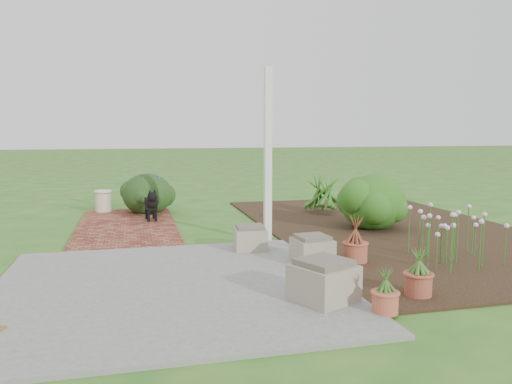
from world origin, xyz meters
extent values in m
plane|color=#29631F|center=(0.00, 0.00, 0.00)|extent=(80.00, 80.00, 0.00)
cube|color=slate|center=(-1.25, -1.75, 0.02)|extent=(3.50, 3.50, 0.04)
cube|color=maroon|center=(-1.70, 1.75, 0.02)|extent=(1.60, 3.50, 0.04)
cube|color=black|center=(2.50, 0.50, 0.01)|extent=(4.00, 7.00, 0.03)
cube|color=white|center=(0.30, 0.10, 1.25)|extent=(0.10, 0.10, 2.50)
cube|color=gray|center=(0.11, -2.57, 0.21)|extent=(0.67, 0.67, 0.33)
cube|color=#766E58|center=(0.48, -1.27, 0.18)|extent=(0.46, 0.46, 0.28)
cube|color=gray|center=(-0.09, -0.42, 0.18)|extent=(0.45, 0.45, 0.28)
cube|color=black|center=(-1.29, 2.10, 0.34)|extent=(0.21, 0.42, 0.18)
cylinder|color=black|center=(-1.34, 1.95, 0.14)|extent=(0.05, 0.05, 0.20)
cylinder|color=black|center=(-1.21, 1.96, 0.14)|extent=(0.05, 0.05, 0.20)
cylinder|color=black|center=(-1.36, 2.24, 0.14)|extent=(0.05, 0.05, 0.20)
cylinder|color=black|center=(-1.24, 2.25, 0.14)|extent=(0.05, 0.05, 0.20)
sphere|color=black|center=(-1.27, 1.85, 0.48)|extent=(0.17, 0.17, 0.17)
cone|color=black|center=(-1.30, 2.31, 0.46)|extent=(0.08, 0.13, 0.15)
cylinder|color=beige|center=(-2.16, 3.31, 0.24)|extent=(0.37, 0.37, 0.40)
ellipsoid|color=#1A3E10|center=(2.19, 0.55, 0.48)|extent=(1.12, 1.12, 0.90)
cylinder|color=#A34D37|center=(1.01, -1.32, 0.15)|extent=(0.35, 0.35, 0.24)
cylinder|color=#984633|center=(1.06, -2.62, 0.14)|extent=(0.31, 0.31, 0.22)
cylinder|color=#B0523B|center=(0.52, -2.98, 0.13)|extent=(0.23, 0.23, 0.19)
ellipsoid|color=black|center=(-1.32, 3.05, 0.41)|extent=(1.22, 1.22, 0.81)
camera|label=1|loc=(-1.58, -6.77, 1.61)|focal=35.00mm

